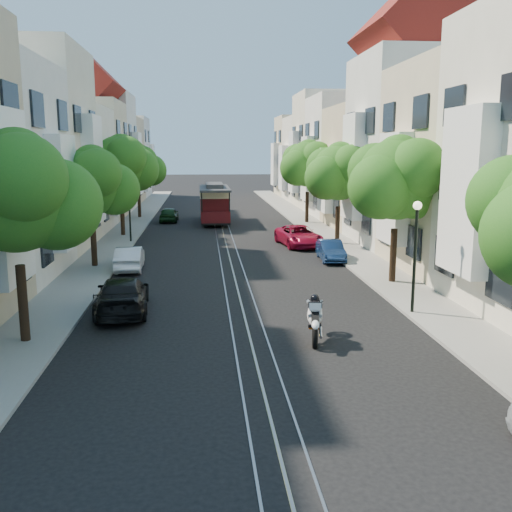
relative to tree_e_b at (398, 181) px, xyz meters
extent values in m
plane|color=black|center=(-7.26, 19.02, -4.73)|extent=(200.00, 200.00, 0.00)
cube|color=gray|center=(-0.01, 19.02, -4.67)|extent=(2.50, 80.00, 0.12)
cube|color=gray|center=(-14.51, 19.02, -4.67)|extent=(2.50, 80.00, 0.12)
cube|color=gray|center=(-7.81, 19.02, -4.72)|extent=(0.06, 80.00, 0.02)
cube|color=gray|center=(-7.26, 19.02, -4.72)|extent=(0.06, 80.00, 0.02)
cube|color=gray|center=(-6.71, 19.02, -4.72)|extent=(0.06, 80.00, 0.02)
cube|color=tan|center=(-7.26, 19.02, -4.73)|extent=(0.08, 80.00, 0.01)
cube|color=white|center=(0.94, -4.98, -0.11)|extent=(0.90, 3.04, 6.05)
cube|color=beige|center=(4.74, 3.02, 0.27)|extent=(7.00, 8.00, 10.00)
cube|color=white|center=(0.94, 3.02, -0.53)|extent=(0.90, 3.04, 5.50)
cube|color=silver|center=(4.74, 11.02, 1.27)|extent=(7.00, 8.00, 12.00)
cube|color=white|center=(0.94, 11.02, 0.31)|extent=(0.90, 3.04, 6.60)
cube|color=#C6B28C|center=(4.74, 19.02, -0.23)|extent=(7.00, 8.00, 9.00)
cube|color=white|center=(0.94, 19.02, -0.95)|extent=(0.90, 3.04, 4.95)
cube|color=white|center=(4.74, 27.02, 0.52)|extent=(7.00, 8.00, 10.50)
cube|color=white|center=(0.94, 27.02, -0.32)|extent=(0.90, 3.04, 5.78)
cube|color=beige|center=(4.74, 35.02, 1.02)|extent=(7.00, 8.00, 11.50)
cube|color=white|center=(0.94, 35.02, 0.10)|extent=(0.90, 3.04, 6.32)
cube|color=silver|center=(4.74, 43.02, 0.02)|extent=(7.00, 8.00, 9.50)
cube|color=white|center=(0.94, 43.02, -0.74)|extent=(0.90, 3.04, 5.23)
cube|color=beige|center=(4.74, 51.02, 0.27)|extent=(7.00, 8.00, 10.00)
cube|color=white|center=(0.94, 51.02, -0.53)|extent=(0.90, 3.04, 5.50)
cube|color=white|center=(-15.46, -4.98, -0.21)|extent=(0.90, 3.04, 5.93)
cube|color=white|center=(-15.46, 3.02, -0.62)|extent=(0.90, 3.04, 5.39)
cube|color=beige|center=(-19.26, 11.02, 1.15)|extent=(7.00, 8.00, 11.76)
cube|color=white|center=(-15.46, 11.02, 0.21)|extent=(0.90, 3.04, 6.47)
cube|color=silver|center=(-19.26, 19.02, -0.32)|extent=(7.00, 8.00, 8.82)
cube|color=white|center=(-15.46, 19.02, -1.03)|extent=(0.90, 3.04, 4.85)
cube|color=beige|center=(-19.26, 27.02, 0.41)|extent=(7.00, 8.00, 10.29)
cube|color=white|center=(-15.46, 27.02, -0.41)|extent=(0.90, 3.04, 5.66)
cube|color=silver|center=(-19.26, 35.02, 0.90)|extent=(7.00, 8.00, 11.27)
cube|color=white|center=(-15.46, 35.02, 0.00)|extent=(0.90, 3.04, 6.20)
cube|color=#C6B28C|center=(-19.26, 43.02, -0.08)|extent=(7.00, 8.00, 9.31)
cube|color=white|center=(-15.46, 43.02, -0.82)|extent=(0.90, 3.04, 5.12)
cube|color=white|center=(-19.26, 51.02, 0.17)|extent=(7.00, 8.00, 9.80)
cube|color=white|center=(-15.46, 51.02, -0.62)|extent=(0.90, 3.04, 5.39)
cylinder|color=black|center=(-0.06, 0.02, -3.39)|extent=(0.30, 0.30, 2.45)
sphere|color=#165415|center=(-0.06, 0.02, 0.08)|extent=(3.64, 3.64, 3.64)
sphere|color=#165415|center=(1.04, 0.52, -0.32)|extent=(2.91, 2.91, 2.91)
sphere|color=#165415|center=(-1.01, -0.68, -0.22)|extent=(2.84, 2.84, 2.84)
sphere|color=#165415|center=(0.04, 0.12, 0.98)|extent=(2.18, 2.18, 2.18)
cylinder|color=black|center=(-0.06, 11.02, -3.42)|extent=(0.30, 0.30, 2.38)
sphere|color=#165415|center=(-0.06, 11.02, -0.06)|extent=(3.54, 3.54, 3.54)
sphere|color=#165415|center=(1.04, 11.52, -0.46)|extent=(2.83, 2.83, 2.83)
sphere|color=#165415|center=(-1.01, 10.32, -0.36)|extent=(2.76, 2.76, 2.76)
sphere|color=#165415|center=(0.04, 11.12, 0.84)|extent=(2.12, 2.12, 2.12)
cylinder|color=black|center=(-0.06, 22.02, -3.35)|extent=(0.30, 0.30, 2.52)
sphere|color=#165415|center=(-0.06, 22.02, 0.21)|extent=(3.74, 3.74, 3.74)
sphere|color=#165415|center=(1.04, 22.52, -0.19)|extent=(3.00, 3.00, 3.00)
sphere|color=#165415|center=(-1.01, 21.32, -0.09)|extent=(2.92, 2.92, 2.92)
sphere|color=#165415|center=(0.04, 22.12, 1.11)|extent=(2.25, 2.25, 2.25)
cylinder|color=black|center=(-14.46, -6.98, -3.39)|extent=(0.30, 0.30, 2.45)
sphere|color=#165415|center=(-14.46, -6.98, 0.08)|extent=(3.64, 3.64, 3.64)
sphere|color=#165415|center=(-13.36, -6.48, -0.32)|extent=(2.91, 2.91, 2.91)
sphere|color=#165415|center=(-14.36, -6.88, 0.98)|extent=(2.18, 2.18, 2.18)
cylinder|color=black|center=(-14.46, 5.02, -3.48)|extent=(0.30, 0.30, 2.27)
sphere|color=#165415|center=(-14.46, 5.02, -0.26)|extent=(3.38, 3.38, 3.38)
sphere|color=#165415|center=(-13.36, 5.52, -0.66)|extent=(2.70, 2.70, 2.70)
sphere|color=#165415|center=(-15.41, 4.32, -0.56)|extent=(2.64, 2.64, 2.64)
sphere|color=#165415|center=(-14.36, 5.12, 0.64)|extent=(2.03, 2.03, 2.03)
cylinder|color=black|center=(-14.46, 16.02, -3.30)|extent=(0.30, 0.30, 2.62)
sphere|color=#165415|center=(-14.46, 16.02, 0.41)|extent=(3.90, 3.90, 3.90)
sphere|color=#165415|center=(-13.36, 16.52, 0.01)|extent=(3.12, 3.12, 3.12)
sphere|color=#165415|center=(-15.41, 15.32, 0.11)|extent=(3.04, 3.04, 3.04)
sphere|color=#165415|center=(-14.36, 16.12, 1.31)|extent=(2.34, 2.34, 2.34)
cylinder|color=black|center=(-14.46, 27.02, -3.42)|extent=(0.30, 0.30, 2.38)
sphere|color=#165415|center=(-14.46, 27.02, -0.06)|extent=(3.54, 3.54, 3.54)
sphere|color=#165415|center=(-13.36, 27.52, -0.46)|extent=(2.83, 2.83, 2.83)
sphere|color=#165415|center=(-15.41, 26.32, -0.36)|extent=(2.76, 2.76, 2.76)
sphere|color=#165415|center=(-14.36, 27.12, 0.84)|extent=(2.12, 2.12, 2.12)
cylinder|color=black|center=(-0.96, -4.98, -2.61)|extent=(0.12, 0.12, 4.00)
sphere|color=#FFF2CC|center=(-0.96, -4.98, -0.61)|extent=(0.32, 0.32, 0.32)
cylinder|color=black|center=(-13.56, 13.02, -2.61)|extent=(0.12, 0.12, 4.00)
sphere|color=#FFF2CC|center=(-13.56, 13.02, -0.61)|extent=(0.32, 0.32, 0.32)
torus|color=black|center=(-5.29, -8.12, -4.39)|extent=(0.31, 0.86, 0.85)
torus|color=black|center=(-5.04, -6.68, -3.85)|extent=(0.54, 0.79, 0.83)
ellipsoid|color=silver|center=(-5.17, -7.43, -3.92)|extent=(0.68, 1.20, 0.90)
ellipsoid|color=silver|center=(-5.21, -7.67, -3.66)|extent=(0.52, 0.68, 0.51)
cube|color=black|center=(-5.30, -8.16, -3.82)|extent=(0.34, 0.65, 0.33)
cube|color=silver|center=(-5.22, -7.71, -3.54)|extent=(0.48, 0.70, 0.37)
sphere|color=black|center=(-5.16, -7.36, -3.38)|extent=(0.30, 0.30, 0.30)
cube|color=black|center=(-7.76, 23.30, -4.29)|extent=(2.31, 7.91, 0.30)
cube|color=#480C0E|center=(-7.76, 23.30, -3.10)|extent=(2.39, 4.95, 2.37)
cube|color=beige|center=(-7.76, 23.30, -2.21)|extent=(2.44, 5.00, 0.59)
cube|color=#2D2D30|center=(-7.76, 23.30, -1.82)|extent=(2.50, 7.91, 0.18)
cube|color=#2D2D30|center=(-7.76, 23.30, -1.57)|extent=(1.40, 4.45, 0.35)
imported|color=#0E2247|center=(-1.66, 5.80, -4.16)|extent=(1.36, 3.51, 1.14)
imported|color=maroon|center=(-2.63, 10.80, -4.07)|extent=(2.83, 5.01, 1.32)
imported|color=black|center=(-11.84, -3.66, -4.05)|extent=(2.25, 4.83, 1.37)
imported|color=silver|center=(-12.55, 4.29, -4.12)|extent=(1.45, 3.78, 1.23)
imported|color=black|center=(-11.66, 24.22, -4.10)|extent=(1.56, 3.75, 1.27)
camera|label=1|loc=(-8.73, -25.02, 1.39)|focal=40.00mm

